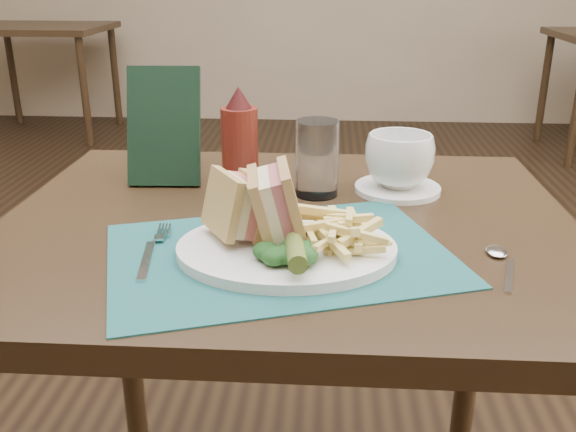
{
  "coord_description": "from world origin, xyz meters",
  "views": [
    {
      "loc": [
        0.06,
        -1.44,
        1.12
      ],
      "look_at": [
        0.01,
        -0.61,
        0.8
      ],
      "focal_mm": 40.0,
      "sensor_mm": 36.0,
      "label": 1
    }
  ],
  "objects_px": {
    "placemat": "(280,254)",
    "check_presenter": "(164,126)",
    "plate": "(287,250)",
    "coffee_cup": "(399,160)",
    "saucer": "(397,189)",
    "ketchup_bottle": "(240,141)",
    "table_main": "(287,413)",
    "table_bg_left": "(46,81)",
    "sandwich_half_a": "(223,207)",
    "drinking_glass": "(317,158)",
    "sandwich_half_b": "(261,205)"
  },
  "relations": [
    {
      "from": "placemat",
      "to": "check_presenter",
      "type": "distance_m",
      "value": 0.4
    },
    {
      "from": "plate",
      "to": "coffee_cup",
      "type": "xyz_separation_m",
      "value": [
        0.18,
        0.28,
        0.05
      ]
    },
    {
      "from": "saucer",
      "to": "ketchup_bottle",
      "type": "distance_m",
      "value": 0.29
    },
    {
      "from": "coffee_cup",
      "to": "ketchup_bottle",
      "type": "bearing_deg",
      "value": -174.37
    },
    {
      "from": "table_main",
      "to": "saucer",
      "type": "height_order",
      "value": "saucer"
    },
    {
      "from": "table_bg_left",
      "to": "plate",
      "type": "xyz_separation_m",
      "value": [
        1.92,
        -3.59,
        0.38
      ]
    },
    {
      "from": "plate",
      "to": "sandwich_half_a",
      "type": "bearing_deg",
      "value": 168.6
    },
    {
      "from": "drinking_glass",
      "to": "check_presenter",
      "type": "xyz_separation_m",
      "value": [
        -0.28,
        0.06,
        0.04
      ]
    },
    {
      "from": "plate",
      "to": "table_bg_left",
      "type": "bearing_deg",
      "value": 115.36
    },
    {
      "from": "saucer",
      "to": "check_presenter",
      "type": "bearing_deg",
      "value": 175.93
    },
    {
      "from": "check_presenter",
      "to": "table_bg_left",
      "type": "bearing_deg",
      "value": 114.43
    },
    {
      "from": "sandwich_half_b",
      "to": "drinking_glass",
      "type": "distance_m",
      "value": 0.26
    },
    {
      "from": "table_bg_left",
      "to": "plate",
      "type": "relative_size",
      "value": 3.0
    },
    {
      "from": "table_bg_left",
      "to": "plate",
      "type": "bearing_deg",
      "value": -61.77
    },
    {
      "from": "plate",
      "to": "saucer",
      "type": "height_order",
      "value": "plate"
    },
    {
      "from": "drinking_glass",
      "to": "check_presenter",
      "type": "bearing_deg",
      "value": 168.57
    },
    {
      "from": "placemat",
      "to": "sandwich_half_b",
      "type": "xyz_separation_m",
      "value": [
        -0.03,
        0.01,
        0.07
      ]
    },
    {
      "from": "sandwich_half_a",
      "to": "ketchup_bottle",
      "type": "distance_m",
      "value": 0.24
    },
    {
      "from": "placemat",
      "to": "ketchup_bottle",
      "type": "bearing_deg",
      "value": 109.06
    },
    {
      "from": "placemat",
      "to": "coffee_cup",
      "type": "bearing_deg",
      "value": 56.33
    },
    {
      "from": "table_main",
      "to": "check_presenter",
      "type": "height_order",
      "value": "check_presenter"
    },
    {
      "from": "plate",
      "to": "coffee_cup",
      "type": "bearing_deg",
      "value": 55.1
    },
    {
      "from": "sandwich_half_b",
      "to": "sandwich_half_a",
      "type": "bearing_deg",
      "value": 168.33
    },
    {
      "from": "placemat",
      "to": "coffee_cup",
      "type": "height_order",
      "value": "coffee_cup"
    },
    {
      "from": "coffee_cup",
      "to": "ketchup_bottle",
      "type": "relative_size",
      "value": 0.64
    },
    {
      "from": "table_bg_left",
      "to": "placemat",
      "type": "distance_m",
      "value": 4.08
    },
    {
      "from": "table_bg_left",
      "to": "placemat",
      "type": "bearing_deg",
      "value": -61.87
    },
    {
      "from": "drinking_glass",
      "to": "ketchup_bottle",
      "type": "distance_m",
      "value": 0.13
    },
    {
      "from": "sandwich_half_b",
      "to": "coffee_cup",
      "type": "bearing_deg",
      "value": 44.51
    },
    {
      "from": "sandwich_half_a",
      "to": "table_main",
      "type": "bearing_deg",
      "value": 26.22
    },
    {
      "from": "sandwich_half_a",
      "to": "saucer",
      "type": "bearing_deg",
      "value": 13.68
    },
    {
      "from": "drinking_glass",
      "to": "ketchup_bottle",
      "type": "relative_size",
      "value": 0.7
    },
    {
      "from": "sandwich_half_a",
      "to": "check_presenter",
      "type": "relative_size",
      "value": 0.44
    },
    {
      "from": "placemat",
      "to": "saucer",
      "type": "height_order",
      "value": "saucer"
    },
    {
      "from": "sandwich_half_a",
      "to": "saucer",
      "type": "xyz_separation_m",
      "value": [
        0.27,
        0.27,
        -0.06
      ]
    },
    {
      "from": "ketchup_bottle",
      "to": "saucer",
      "type": "bearing_deg",
      "value": 5.63
    },
    {
      "from": "table_main",
      "to": "saucer",
      "type": "distance_m",
      "value": 0.45
    },
    {
      "from": "placemat",
      "to": "saucer",
      "type": "distance_m",
      "value": 0.34
    },
    {
      "from": "sandwich_half_b",
      "to": "coffee_cup",
      "type": "xyz_separation_m",
      "value": [
        0.21,
        0.27,
        -0.01
      ]
    },
    {
      "from": "saucer",
      "to": "table_bg_left",
      "type": "bearing_deg",
      "value": 122.47
    },
    {
      "from": "drinking_glass",
      "to": "coffee_cup",
      "type": "bearing_deg",
      "value": 10.35
    },
    {
      "from": "sandwich_half_b",
      "to": "plate",
      "type": "bearing_deg",
      "value": -22.94
    },
    {
      "from": "sandwich_half_a",
      "to": "drinking_glass",
      "type": "xyz_separation_m",
      "value": [
        0.12,
        0.24,
        0.0
      ]
    },
    {
      "from": "table_bg_left",
      "to": "coffee_cup",
      "type": "height_order",
      "value": "coffee_cup"
    },
    {
      "from": "sandwich_half_a",
      "to": "saucer",
      "type": "height_order",
      "value": "sandwich_half_a"
    },
    {
      "from": "table_bg_left",
      "to": "coffee_cup",
      "type": "distance_m",
      "value": 3.94
    },
    {
      "from": "table_bg_left",
      "to": "drinking_glass",
      "type": "bearing_deg",
      "value": -59.52
    },
    {
      "from": "plate",
      "to": "coffee_cup",
      "type": "relative_size",
      "value": 2.53
    },
    {
      "from": "table_main",
      "to": "check_presenter",
      "type": "distance_m",
      "value": 0.56
    },
    {
      "from": "placemat",
      "to": "plate",
      "type": "xyz_separation_m",
      "value": [
        0.01,
        -0.0,
        0.01
      ]
    }
  ]
}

